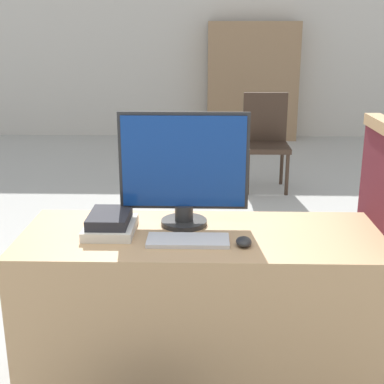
% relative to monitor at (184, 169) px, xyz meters
% --- Properties ---
extents(wall_back, '(12.00, 0.06, 2.80)m').
position_rel_monitor_xyz_m(wall_back, '(0.08, 5.86, 0.41)').
color(wall_back, beige).
rests_on(wall_back, ground_plane).
extents(desk, '(1.48, 0.57, 0.75)m').
position_rel_monitor_xyz_m(desk, '(0.08, -0.11, -0.62)').
color(desk, tan).
rests_on(desk, ground_plane).
extents(carrel_divider, '(0.07, 0.67, 1.19)m').
position_rel_monitor_xyz_m(carrel_divider, '(0.84, -0.06, -0.39)').
color(carrel_divider, '#5B1E28').
rests_on(carrel_divider, ground_plane).
extents(monitor, '(0.54, 0.20, 0.48)m').
position_rel_monitor_xyz_m(monitor, '(0.00, 0.00, 0.00)').
color(monitor, '#282828').
rests_on(monitor, desk).
extents(keyboard, '(0.32, 0.14, 0.02)m').
position_rel_monitor_xyz_m(keyboard, '(0.02, -0.20, -0.24)').
color(keyboard, silver).
rests_on(keyboard, desk).
extents(mouse, '(0.06, 0.08, 0.03)m').
position_rel_monitor_xyz_m(mouse, '(0.24, -0.23, -0.23)').
color(mouse, '#262626').
rests_on(mouse, desk).
extents(book_stack, '(0.20, 0.25, 0.08)m').
position_rel_monitor_xyz_m(book_stack, '(-0.30, -0.10, -0.21)').
color(book_stack, silver).
rests_on(book_stack, desk).
extents(far_chair, '(0.44, 0.44, 0.94)m').
position_rel_monitor_xyz_m(far_chair, '(0.69, 3.12, -0.47)').
color(far_chair, '#38281E').
rests_on(far_chair, ground_plane).
extents(bookshelf_far, '(1.28, 0.32, 1.65)m').
position_rel_monitor_xyz_m(bookshelf_far, '(0.76, 5.62, -0.17)').
color(bookshelf_far, '#9E7A56').
rests_on(bookshelf_far, ground_plane).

